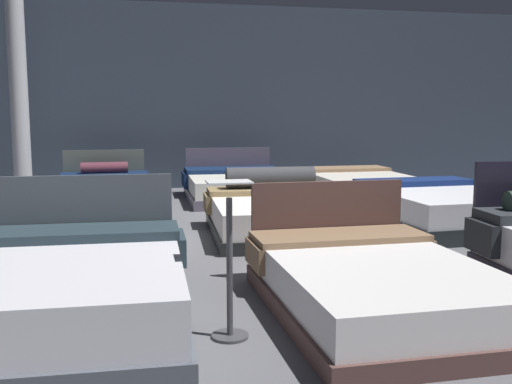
{
  "coord_description": "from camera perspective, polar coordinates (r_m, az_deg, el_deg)",
  "views": [
    {
      "loc": [
        -1.64,
        -6.85,
        1.44
      ],
      "look_at": [
        -0.18,
        0.19,
        0.48
      ],
      "focal_mm": 41.24,
      "sensor_mm": 36.0,
      "label": 1
    }
  ],
  "objects": [
    {
      "name": "ground_plane",
      "position": [
        7.19,
        1.7,
        -4.01
      ],
      "size": [
        18.0,
        18.0,
        0.02
      ],
      "primitive_type": "cube",
      "color": "#5B5B60"
    },
    {
      "name": "bed_1",
      "position": [
        4.42,
        11.33,
        -8.72
      ],
      "size": [
        1.52,
        2.2,
        0.85
      ],
      "rotation": [
        0.0,
        0.0,
        0.02
      ],
      "color": "brown",
      "rests_on": "ground_plane"
    },
    {
      "name": "support_pillar",
      "position": [
        10.99,
        -22.01,
        8.71
      ],
      "size": [
        0.3,
        0.3,
        3.5
      ],
      "primitive_type": "cylinder",
      "color": "silver",
      "rests_on": "ground_plane"
    },
    {
      "name": "bed_6",
      "position": [
        9.77,
        -14.4,
        0.12
      ],
      "size": [
        1.62,
        2.12,
        0.81
      ],
      "rotation": [
        0.0,
        0.0,
        0.05
      ],
      "color": "#505851",
      "rests_on": "ground_plane"
    },
    {
      "name": "bed_5",
      "position": [
        7.79,
        17.38,
        -1.55
      ],
      "size": [
        1.72,
        2.1,
        0.55
      ],
      "rotation": [
        0.0,
        0.0,
        0.04
      ],
      "color": "black",
      "rests_on": "ground_plane"
    },
    {
      "name": "bed_0",
      "position": [
        4.05,
        -17.63,
        -9.5
      ],
      "size": [
        1.58,
        1.99,
        0.96
      ],
      "rotation": [
        0.0,
        0.0,
        -0.02
      ],
      "color": "#4D545D",
      "rests_on": "ground_plane"
    },
    {
      "name": "bed_4",
      "position": [
        7.03,
        2.28,
        -2.2
      ],
      "size": [
        1.75,
        2.0,
        0.76
      ],
      "rotation": [
        0.0,
        0.0,
        -0.05
      ],
      "color": "black",
      "rests_on": "ground_plane"
    },
    {
      "name": "bed_8",
      "position": [
        10.35,
        9.67,
        0.71
      ],
      "size": [
        1.67,
        1.99,
        0.46
      ],
      "rotation": [
        0.0,
        0.0,
        0.01
      ],
      "color": "#564E5B",
      "rests_on": "ground_plane"
    },
    {
      "name": "showroom_back_wall",
      "position": [
        11.55,
        -3.62,
        9.16
      ],
      "size": [
        18.0,
        0.06,
        3.5
      ],
      "primitive_type": "cube",
      "color": "#333D4C",
      "rests_on": "ground_plane"
    },
    {
      "name": "bed_3",
      "position": [
        6.8,
        -15.77,
        -2.69
      ],
      "size": [
        1.54,
        2.14,
        0.56
      ],
      "rotation": [
        0.0,
        0.0,
        0.01
      ],
      "color": "#4D5054",
      "rests_on": "ground_plane"
    },
    {
      "name": "price_sign",
      "position": [
        3.8,
        -2.57,
        -8.38
      ],
      "size": [
        0.28,
        0.24,
        1.02
      ],
      "color": "#3F3F44",
      "rests_on": "ground_plane"
    },
    {
      "name": "bed_7",
      "position": [
        9.88,
        -1.9,
        0.57
      ],
      "size": [
        1.73,
        2.16,
        0.82
      ],
      "rotation": [
        0.0,
        0.0,
        -0.02
      ],
      "color": "#584F5F",
      "rests_on": "ground_plane"
    }
  ]
}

